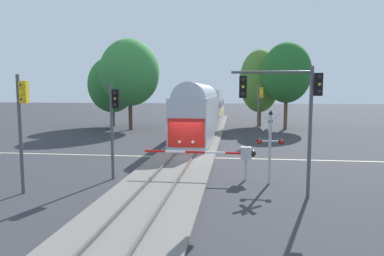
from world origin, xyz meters
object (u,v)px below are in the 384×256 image
traffic_signal_median (114,116)px  elm_centre_background (260,81)px  crossing_signal_mast (270,139)px  commuter_train (207,107)px  traffic_signal_far_side (260,103)px  traffic_signal_near_left (22,115)px  traffic_signal_near_right (289,100)px  pine_left_background (112,85)px  crossing_gate_near (233,154)px  oak_behind_train (130,73)px  oak_far_right (287,73)px

traffic_signal_median → elm_centre_background: bearing=72.2°
crossing_signal_mast → elm_centre_background: size_ratio=0.37×
commuter_train → traffic_signal_far_side: (5.89, -9.89, 0.85)m
traffic_signal_far_side → traffic_signal_near_left: bearing=-121.9°
elm_centre_background → crossing_signal_mast: bearing=-92.7°
crossing_signal_mast → traffic_signal_near_left: traffic_signal_near_left is taller
traffic_signal_near_right → pine_left_background: (-18.75, 29.42, 1.20)m
commuter_train → crossing_gate_near: size_ratio=6.61×
elm_centre_background → crossing_gate_near: bearing=-96.5°
commuter_train → traffic_signal_far_side: bearing=-59.3°
crossing_signal_mast → pine_left_background: pine_left_background is taller
traffic_signal_near_left → traffic_signal_median: bearing=43.6°
commuter_train → traffic_signal_near_left: bearing=-101.8°
pine_left_background → commuter_train: bearing=-6.1°
commuter_train → traffic_signal_median: commuter_train is taller
traffic_signal_near_right → oak_behind_train: size_ratio=0.53×
commuter_train → traffic_signal_near_left: size_ratio=7.28×
commuter_train → oak_far_right: 10.71m
traffic_signal_near_right → oak_behind_train: bearing=120.6°
traffic_signal_far_side → traffic_signal_median: bearing=-118.4°
oak_behind_train → elm_centre_background: 17.24m
traffic_signal_median → traffic_signal_far_side: (8.73, 16.17, 0.16)m
commuter_train → crossing_gate_near: 25.63m
traffic_signal_median → traffic_signal_far_side: bearing=61.6°
traffic_signal_near_left → traffic_signal_far_side: size_ratio=1.02×
oak_far_right → crossing_gate_near: bearing=-103.7°
commuter_train → crossing_signal_mast: size_ratio=10.56×
traffic_signal_median → traffic_signal_far_side: 18.38m
commuter_train → traffic_signal_near_right: (5.95, -28.05, 1.61)m
elm_centre_background → oak_behind_train: bearing=-158.1°
traffic_signal_near_left → oak_far_right: size_ratio=0.51×
traffic_signal_near_right → pine_left_background: pine_left_background is taller
traffic_signal_far_side → commuter_train: bearing=120.7°
oak_far_right → pine_left_background: (-22.62, 0.79, -1.42)m
commuter_train → oak_far_right: oak_far_right is taller
crossing_gate_near → crossing_signal_mast: bearing=-18.5°
traffic_signal_median → oak_far_right: size_ratio=0.48×
traffic_signal_far_side → crossing_gate_near: bearing=-98.8°
commuter_train → traffic_signal_far_side: commuter_train is taller
crossing_gate_near → oak_behind_train: oak_behind_train is taller
crossing_gate_near → elm_centre_background: (3.31, 29.27, 4.71)m
crossing_gate_near → crossing_signal_mast: 2.20m
crossing_signal_mast → traffic_signal_near_right: traffic_signal_near_right is taller
traffic_signal_near_right → traffic_signal_near_left: size_ratio=1.06×
traffic_signal_median → traffic_signal_far_side: size_ratio=0.95×
traffic_signal_median → oak_behind_train: (-6.35, 23.57, 3.52)m
crossing_gate_near → oak_far_right: 27.29m
elm_centre_background → oak_far_right: bearing=-47.8°
oak_behind_train → crossing_signal_mast: bearing=-58.2°
traffic_signal_near_left → elm_centre_background: bearing=68.7°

